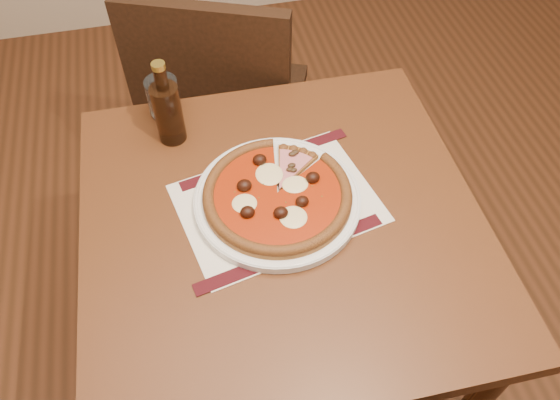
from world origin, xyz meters
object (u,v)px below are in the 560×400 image
object	(u,v)px
table	(282,245)
bottle	(168,111)
chair_far	(223,104)
pizza	(277,194)
water_glass	(163,97)
plate	(277,200)

from	to	relation	value
table	bottle	distance (m)	0.38
chair_far	bottle	bearing A→B (deg)	88.56
chair_far	pizza	xyz separation A→B (m)	(0.04, -0.58, 0.25)
chair_far	water_glass	distance (m)	0.40
table	pizza	bearing A→B (deg)	92.70
table	plate	xyz separation A→B (m)	(-0.00, 0.04, 0.11)
plate	water_glass	bearing A→B (deg)	120.56
pizza	bottle	bearing A→B (deg)	127.86
table	pizza	world-z (taller)	pizza
plate	bottle	distance (m)	0.31
table	bottle	world-z (taller)	bottle
chair_far	water_glass	xyz separation A→B (m)	(-0.16, -0.25, 0.27)
chair_far	bottle	world-z (taller)	bottle
pizza	water_glass	world-z (taller)	water_glass
table	chair_far	bearing A→B (deg)	93.57
chair_far	bottle	distance (m)	0.48
plate	water_glass	xyz separation A→B (m)	(-0.19, 0.33, 0.03)
pizza	chair_far	bearing A→B (deg)	93.63
water_glass	bottle	size ratio (longest dim) A/B	0.44
bottle	plate	bearing A→B (deg)	-52.11
pizza	bottle	world-z (taller)	bottle
water_glass	bottle	world-z (taller)	bottle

